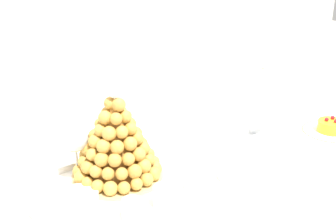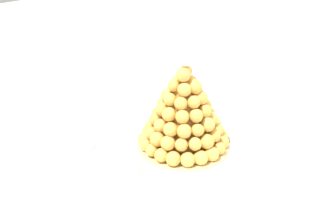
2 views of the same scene
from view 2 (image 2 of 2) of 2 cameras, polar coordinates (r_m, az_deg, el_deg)
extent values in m
cylinder|color=brown|center=(1.85, -2.43, -7.11)|extent=(0.04, 0.04, 0.76)
cube|color=brown|center=(1.00, 8.66, -13.07)|extent=(1.57, 0.83, 0.02)
cube|color=white|center=(0.99, 8.71, -12.56)|extent=(1.63, 0.89, 0.00)
cube|color=white|center=(1.38, 20.37, -8.50)|extent=(1.63, 0.01, 0.27)
cube|color=white|center=(1.61, -14.41, -2.38)|extent=(0.01, 0.89, 0.27)
cube|color=white|center=(1.12, -0.39, -6.59)|extent=(0.56, 0.40, 0.01)
cube|color=white|center=(1.02, -8.87, -10.01)|extent=(0.56, 0.01, 0.02)
cube|color=white|center=(1.24, 6.48, -2.74)|extent=(0.56, 0.01, 0.02)
cube|color=white|center=(1.31, -8.52, -1.14)|extent=(0.01, 0.40, 0.02)
cube|color=white|center=(0.97, 10.95, -12.58)|extent=(0.01, 0.40, 0.02)
cylinder|color=white|center=(1.12, -0.39, -6.42)|extent=(0.37, 0.37, 0.00)
cylinder|color=tan|center=(1.18, 2.02, -4.44)|extent=(0.25, 0.25, 0.01)
cone|color=#B37B33|center=(1.12, 2.11, 0.54)|extent=(0.18, 0.18, 0.22)
sphere|color=gold|center=(1.11, 5.80, -5.55)|extent=(0.04, 0.04, 0.04)
sphere|color=gold|center=(1.13, 6.76, -4.80)|extent=(0.03, 0.03, 0.03)
sphere|color=gold|center=(1.16, 7.16, -3.94)|extent=(0.04, 0.04, 0.04)
sphere|color=gold|center=(1.19, 7.00, -3.02)|extent=(0.04, 0.04, 0.04)
sphere|color=gold|center=(1.21, 6.32, -2.28)|extent=(0.04, 0.04, 0.04)
sphere|color=gold|center=(1.24, 5.24, -1.68)|extent=(0.04, 0.04, 0.04)
sphere|color=gold|center=(1.25, 3.86, -1.32)|extent=(0.04, 0.04, 0.04)
sphere|color=gold|center=(1.26, 2.33, -1.19)|extent=(0.04, 0.04, 0.04)
sphere|color=gold|center=(1.26, 0.77, -1.23)|extent=(0.04, 0.04, 0.04)
sphere|color=gold|center=(1.24, -0.68, -1.55)|extent=(0.04, 0.04, 0.04)
sphere|color=gold|center=(1.22, -1.88, -2.04)|extent=(0.03, 0.03, 0.03)
sphere|color=gold|center=(1.20, -2.72, -2.65)|extent=(0.03, 0.03, 0.03)
sphere|color=gold|center=(1.17, -3.09, -3.53)|extent=(0.04, 0.04, 0.04)
sphere|color=gold|center=(1.14, -2.90, -4.38)|extent=(0.03, 0.03, 0.03)
sphere|color=gold|center=(1.11, -2.15, -5.07)|extent=(0.03, 0.03, 0.03)
sphere|color=gold|center=(1.09, -0.87, -5.75)|extent=(0.04, 0.04, 0.04)
sphere|color=gold|center=(1.08, 0.79, -6.16)|extent=(0.04, 0.04, 0.04)
sphere|color=gold|center=(1.08, 2.62, -6.33)|extent=(0.04, 0.04, 0.04)
sphere|color=gold|center=(1.09, 4.37, -6.07)|extent=(0.04, 0.04, 0.04)
sphere|color=gold|center=(1.12, 6.16, -3.18)|extent=(0.03, 0.03, 0.03)
sphere|color=gold|center=(1.15, 6.49, -2.33)|extent=(0.04, 0.04, 0.04)
sphere|color=gold|center=(1.18, 6.16, -1.49)|extent=(0.04, 0.04, 0.04)
sphere|color=gold|center=(1.21, 5.24, -0.80)|extent=(0.03, 0.03, 0.03)
sphere|color=gold|center=(1.22, 3.90, -0.36)|extent=(0.03, 0.03, 0.03)
sphere|color=gold|center=(1.23, 2.32, -0.12)|extent=(0.04, 0.04, 0.04)
sphere|color=gold|center=(1.23, 0.72, -0.30)|extent=(0.03, 0.03, 0.03)
sphere|color=gold|center=(1.21, -0.72, -0.62)|extent=(0.04, 0.04, 0.04)
sphere|color=gold|center=(1.19, -1.79, -1.14)|extent=(0.03, 0.03, 0.03)
sphere|color=gold|center=(1.16, -2.33, -1.90)|extent=(0.03, 0.03, 0.03)
sphere|color=gold|center=(1.13, -2.21, -2.79)|extent=(0.03, 0.03, 0.03)
sphere|color=gold|center=(1.10, -1.41, -3.61)|extent=(0.04, 0.04, 0.04)
sphere|color=gold|center=(1.08, -0.01, -4.15)|extent=(0.04, 0.04, 0.04)
sphere|color=gold|center=(1.07, 1.77, -4.38)|extent=(0.03, 0.03, 0.03)
sphere|color=gold|center=(1.08, 3.61, -4.25)|extent=(0.03, 0.03, 0.03)
sphere|color=gold|center=(1.10, 5.15, -3.92)|extent=(0.04, 0.04, 0.04)
sphere|color=gold|center=(1.13, 5.80, -0.92)|extent=(0.04, 0.04, 0.04)
sphere|color=gold|center=(1.16, 5.46, -0.24)|extent=(0.04, 0.04, 0.04)
sphere|color=gold|center=(1.19, 4.40, 0.40)|extent=(0.04, 0.04, 0.04)
sphere|color=gold|center=(1.20, 2.87, 0.72)|extent=(0.03, 0.03, 0.03)
sphere|color=gold|center=(1.20, 1.19, 0.88)|extent=(0.04, 0.04, 0.04)
sphere|color=gold|center=(1.19, -0.31, 0.54)|extent=(0.03, 0.03, 0.03)
sphere|color=gold|center=(1.16, -1.33, -0.20)|extent=(0.04, 0.04, 0.04)
sphere|color=gold|center=(1.13, -1.61, -0.90)|extent=(0.04, 0.04, 0.04)
sphere|color=gold|center=(1.10, -1.03, -1.81)|extent=(0.03, 0.03, 0.03)
sphere|color=gold|center=(1.08, 0.33, -2.35)|extent=(0.04, 0.04, 0.04)
sphere|color=gold|center=(1.07, 2.16, -2.56)|extent=(0.04, 0.04, 0.04)
sphere|color=gold|center=(1.08, 3.96, -2.40)|extent=(0.03, 0.03, 0.03)
sphere|color=gold|center=(1.10, 5.28, -1.68)|extent=(0.04, 0.04, 0.04)
sphere|color=gold|center=(1.14, 4.96, 0.89)|extent=(0.04, 0.04, 0.04)
sphere|color=gold|center=(1.16, 3.96, 1.61)|extent=(0.04, 0.04, 0.04)
sphere|color=gold|center=(1.17, 2.31, 1.92)|extent=(0.04, 0.04, 0.04)
sphere|color=gold|center=(1.17, 0.60, 1.71)|extent=(0.04, 0.04, 0.04)
sphere|color=gold|center=(1.14, -0.59, 1.10)|extent=(0.04, 0.04, 0.04)
sphere|color=gold|center=(1.11, -0.80, 0.34)|extent=(0.04, 0.04, 0.04)
sphere|color=gold|center=(1.08, 0.14, -0.31)|extent=(0.04, 0.04, 0.04)
sphere|color=gold|center=(1.07, 1.91, -0.64)|extent=(0.04, 0.04, 0.04)
sphere|color=gold|center=(1.08, 3.76, -0.50)|extent=(0.04, 0.04, 0.04)
sphere|color=gold|center=(1.11, 4.92, 0.09)|extent=(0.04, 0.04, 0.04)
sphere|color=gold|center=(1.13, 3.94, 2.62)|extent=(0.03, 0.03, 0.03)
sphere|color=gold|center=(1.15, 2.55, 3.08)|extent=(0.03, 0.03, 0.03)
sphere|color=gold|center=(1.14, 0.93, 2.79)|extent=(0.03, 0.03, 0.03)
sphere|color=gold|center=(1.12, -0.02, 2.25)|extent=(0.04, 0.04, 0.04)
sphere|color=gold|center=(1.09, 0.27, 1.66)|extent=(0.03, 0.03, 0.03)
sphere|color=gold|center=(1.07, 1.71, 1.12)|extent=(0.03, 0.03, 0.03)
sphere|color=gold|center=(1.08, 3.43, 1.31)|extent=(0.03, 0.03, 0.03)
sphere|color=gold|center=(1.10, 4.33, 1.91)|extent=(0.04, 0.04, 0.04)
sphere|color=gold|center=(1.12, 3.00, 3.98)|extent=(0.04, 0.04, 0.04)
sphere|color=gold|center=(1.12, 1.33, 4.06)|extent=(0.04, 0.04, 0.04)
sphere|color=gold|center=(1.09, 0.79, 3.56)|extent=(0.03, 0.03, 0.03)
sphere|color=gold|center=(1.07, 2.18, 2.96)|extent=(0.04, 0.04, 0.04)
sphere|color=gold|center=(1.09, 3.55, 3.35)|extent=(0.04, 0.04, 0.04)
sphere|color=gold|center=(1.10, 2.37, 5.45)|extent=(0.03, 0.03, 0.03)
sphere|color=gold|center=(1.07, 2.02, 4.95)|extent=(0.04, 0.04, 0.04)
sphere|color=white|center=(1.07, 2.23, 6.90)|extent=(0.03, 0.03, 0.03)
cylinder|color=silver|center=(1.19, -11.14, -3.36)|extent=(0.06, 0.06, 0.05)
cylinder|color=#F4EAC6|center=(1.20, -11.08, -3.94)|extent=(0.05, 0.05, 0.02)
cylinder|color=white|center=(1.19, -11.16, -3.19)|extent=(0.05, 0.05, 0.02)
sphere|color=brown|center=(1.20, -11.09, -2.45)|extent=(0.02, 0.02, 0.02)
cylinder|color=silver|center=(1.12, -7.95, -5.19)|extent=(0.05, 0.05, 0.05)
cylinder|color=brown|center=(1.13, -7.90, -5.82)|extent=(0.04, 0.04, 0.02)
cylinder|color=#8C603D|center=(1.12, -7.96, -5.01)|extent=(0.04, 0.04, 0.02)
sphere|color=brown|center=(1.12, -8.16, -4.34)|extent=(0.01, 0.01, 0.01)
cylinder|color=silver|center=(1.05, -5.44, -7.17)|extent=(0.05, 0.05, 0.06)
cylinder|color=gold|center=(1.06, -5.40, -7.88)|extent=(0.05, 0.05, 0.02)
cylinder|color=#EAC166|center=(1.05, -5.45, -6.97)|extent=(0.05, 0.05, 0.02)
sphere|color=brown|center=(1.04, -5.75, -6.49)|extent=(0.02, 0.02, 0.02)
cylinder|color=silver|center=(0.99, -0.67, -9.76)|extent=(0.05, 0.05, 0.05)
cylinder|color=brown|center=(1.00, -0.67, -10.40)|extent=(0.05, 0.05, 0.02)
cylinder|color=#8C603D|center=(0.99, -0.68, -9.57)|extent=(0.05, 0.05, 0.01)
sphere|color=brown|center=(0.98, -0.75, -9.15)|extent=(0.01, 0.01, 0.01)
cylinder|color=silver|center=(0.92, 2.97, -13.30)|extent=(0.06, 0.06, 0.05)
cylinder|color=#F4EAC6|center=(0.92, 2.95, -13.91)|extent=(0.05, 0.05, 0.02)
cylinder|color=white|center=(0.91, 2.98, -13.13)|extent=(0.05, 0.05, 0.01)
sphere|color=brown|center=(0.91, 2.48, -12.77)|extent=(0.02, 0.02, 0.02)
cylinder|color=white|center=(1.24, -4.17, -2.28)|extent=(0.10, 0.10, 0.02)
cylinder|color=#F2CC59|center=(1.24, -4.19, -1.87)|extent=(0.09, 0.09, 0.00)
cylinder|color=silver|center=(1.28, 1.04, -2.36)|extent=(0.06, 0.06, 0.00)
cylinder|color=silver|center=(1.25, 1.06, -0.41)|extent=(0.01, 0.01, 0.09)
sphere|color=silver|center=(1.22, 1.09, 2.91)|extent=(0.07, 0.07, 0.07)
cylinder|color=#EAE08C|center=(1.22, 1.08, 2.37)|extent=(0.05, 0.05, 0.03)
camera|label=1|loc=(1.31, -55.61, 17.19)|focal=48.09mm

